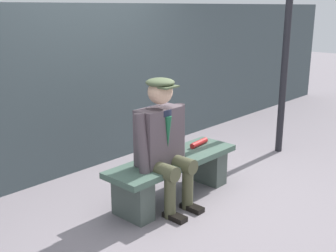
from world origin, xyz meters
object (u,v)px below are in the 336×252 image
object	(u,v)px
bench	(174,172)
lamp_post	(289,2)
seated_man	(163,139)
rolled_magazine	(199,143)

from	to	relation	value
bench	lamp_post	size ratio (longest dim) A/B	0.55
bench	lamp_post	distance (m)	2.67
bench	seated_man	bearing A→B (deg)	14.54
bench	seated_man	xyz separation A→B (m)	(0.21, 0.06, 0.42)
bench	seated_man	distance (m)	0.47
seated_man	rolled_magazine	world-z (taller)	seated_man
seated_man	rolled_magazine	bearing A→B (deg)	-171.11
bench	seated_man	size ratio (longest dim) A/B	1.19
seated_man	lamp_post	xyz separation A→B (m)	(-2.29, 0.02, 1.26)
rolled_magazine	lamp_post	world-z (taller)	lamp_post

